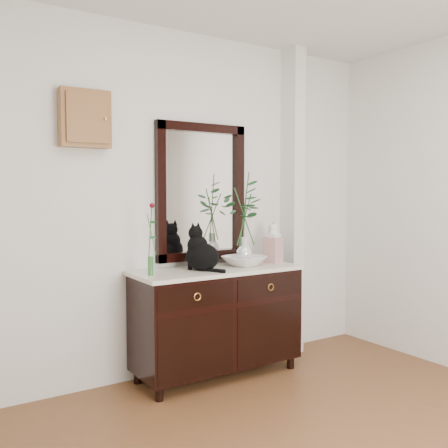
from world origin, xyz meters
TOP-DOWN VIEW (x-y plane):
  - wall_back at (0.00, 1.98)m, footprint 3.60×0.04m
  - pilaster at (1.00, 1.90)m, footprint 0.12×0.20m
  - sideboard at (0.10, 1.73)m, footprint 1.33×0.52m
  - wall_mirror at (0.10, 1.97)m, footprint 0.80×0.06m
  - key_cabinet at (-0.85, 1.94)m, footprint 0.35×0.10m
  - cat at (-0.04, 1.71)m, footprint 0.33×0.36m
  - lotus_bowl at (0.35, 1.73)m, footprint 0.39×0.39m
  - vase_branches at (0.35, 1.73)m, footprint 0.39×0.39m
  - bud_vase_rose at (-0.47, 1.71)m, footprint 0.08×0.08m
  - ginger_jar at (0.67, 1.75)m, footprint 0.16×0.16m

SIDE VIEW (x-z plane):
  - sideboard at x=0.10m, z-range 0.06..0.88m
  - lotus_bowl at x=0.35m, z-range 0.85..0.93m
  - ginger_jar at x=0.67m, z-range 0.85..1.19m
  - cat at x=-0.04m, z-range 0.85..1.19m
  - bud_vase_rose at x=-0.47m, z-range 0.85..1.37m
  - vase_branches at x=0.35m, z-range 0.87..1.61m
  - wall_back at x=0.00m, z-range 0.00..2.70m
  - pilaster at x=1.00m, z-range 0.00..2.70m
  - wall_mirror at x=0.10m, z-range 0.89..1.99m
  - key_cabinet at x=-0.85m, z-range 1.75..2.15m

